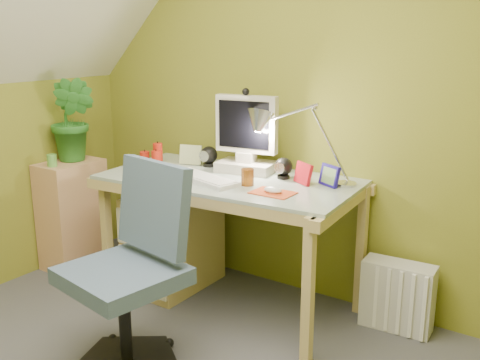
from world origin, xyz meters
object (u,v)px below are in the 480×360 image
Objects in this scene: monitor at (247,132)px; potted_plant at (73,119)px; desk_lamp at (315,125)px; side_ledge at (73,214)px; radiator at (397,296)px; task_chair at (122,271)px; desk at (230,241)px.

monitor is 1.26m from potted_plant.
desk_lamp reaches higher than monitor.
side_ledge is 1.31× the size of potted_plant.
potted_plant is at bearing 69.78° from side_ledge.
monitor is 1.24× the size of radiator.
monitor is 0.74× the size of desk_lamp.
monitor is at bearing 14.56° from side_ledge.
desk_lamp reaches higher than task_chair.
desk is 2.57× the size of potted_plant.
desk is at bearing -143.54° from desk_lamp.
side_ledge is at bearing -177.80° from desk.
side_ledge reaches higher than radiator.
monitor is 1.45m from side_ledge.
desk_lamp reaches higher than potted_plant.
desk_lamp reaches higher than radiator.
desk is 1.42× the size of task_chair.
potted_plant reaches higher than side_ledge.
task_chair is (-0.01, -0.86, 0.12)m from desk.
desk is at bearing -167.75° from radiator.
potted_plant is 1.49× the size of radiator.
radiator is at bearing 59.46° from task_chair.
potted_plant is at bearing -156.08° from desk_lamp.
task_chair is at bearing -99.15° from desk_lamp.
side_ledge is (-1.25, -0.32, -0.66)m from monitor.
potted_plant is at bearing 179.99° from desk.
desk is 0.66m from monitor.
desk is 1.39m from potted_plant.
desk is 3.82× the size of radiator.
desk_lamp is (0.45, 0.18, 0.72)m from desk.
side_ledge is (-1.70, -0.32, -0.74)m from desk_lamp.
side_ledge is at bearing -173.02° from radiator.
desk is 1.26m from side_ledge.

